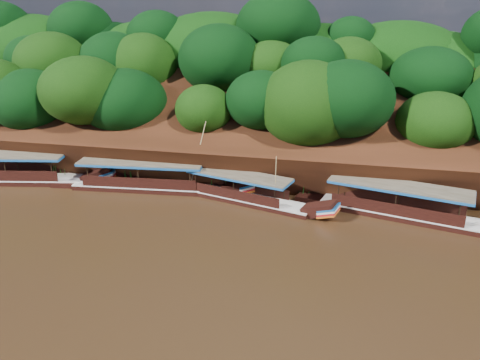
{
  "coord_description": "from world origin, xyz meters",
  "views": [
    {
      "loc": [
        4.33,
        -26.62,
        15.12
      ],
      "look_at": [
        -3.0,
        7.0,
        2.13
      ],
      "focal_mm": 35.0,
      "sensor_mm": 36.0,
      "label": 1
    }
  ],
  "objects_px": {
    "boat_3": "(30,176)",
    "boat_2": "(162,184)",
    "boat_1": "(254,197)",
    "boat_0": "(419,213)"
  },
  "relations": [
    {
      "from": "boat_0",
      "to": "boat_3",
      "type": "xyz_separation_m",
      "value": [
        -33.21,
        0.86,
        0.03
      ]
    },
    {
      "from": "boat_1",
      "to": "boat_3",
      "type": "height_order",
      "value": "boat_1"
    },
    {
      "from": "boat_1",
      "to": "boat_3",
      "type": "bearing_deg",
      "value": -165.11
    },
    {
      "from": "boat_3",
      "to": "boat_0",
      "type": "bearing_deg",
      "value": -11.99
    },
    {
      "from": "boat_2",
      "to": "boat_3",
      "type": "distance_m",
      "value": 12.32
    },
    {
      "from": "boat_2",
      "to": "boat_3",
      "type": "bearing_deg",
      "value": 178.6
    },
    {
      "from": "boat_0",
      "to": "boat_3",
      "type": "height_order",
      "value": "boat_0"
    },
    {
      "from": "boat_3",
      "to": "boat_2",
      "type": "bearing_deg",
      "value": -6.95
    },
    {
      "from": "boat_2",
      "to": "boat_1",
      "type": "bearing_deg",
      "value": -12.93
    },
    {
      "from": "boat_1",
      "to": "boat_2",
      "type": "height_order",
      "value": "boat_2"
    }
  ]
}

